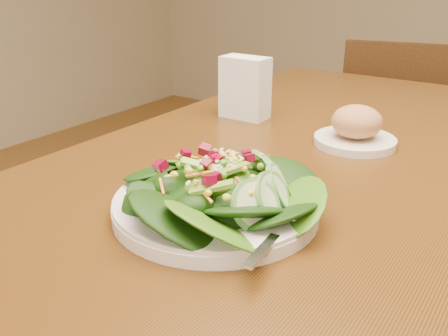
{
  "coord_description": "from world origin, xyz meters",
  "views": [
    {
      "loc": [
        0.28,
        -0.8,
        1.07
      ],
      "look_at": [
        -0.07,
        -0.28,
        0.81
      ],
      "focal_mm": 40.0,
      "sensor_mm": 36.0,
      "label": 1
    }
  ],
  "objects": [
    {
      "name": "dining_table",
      "position": [
        0.0,
        0.0,
        0.65
      ],
      "size": [
        0.9,
        1.4,
        0.75
      ],
      "color": "#4F2F13",
      "rests_on": "ground_plane"
    },
    {
      "name": "chair_far",
      "position": [
        -0.22,
        1.06,
        0.44
      ],
      "size": [
        0.46,
        0.46,
        0.82
      ],
      "rotation": [
        0.0,
        0.0,
        3.38
      ],
      "color": "#44260D",
      "rests_on": "ground_plane"
    },
    {
      "name": "bread_plate",
      "position": [
        -0.02,
        0.07,
        0.78
      ],
      "size": [
        0.15,
        0.15,
        0.08
      ],
      "color": "white",
      "rests_on": "dining_table"
    },
    {
      "name": "napkin_holder",
      "position": [
        -0.28,
        0.11,
        0.82
      ],
      "size": [
        0.1,
        0.06,
        0.13
      ],
      "rotation": [
        0.0,
        0.0,
        -0.0
      ],
      "color": "white",
      "rests_on": "dining_table"
    },
    {
      "name": "salad_plate",
      "position": [
        -0.06,
        -0.3,
        0.78
      ],
      "size": [
        0.28,
        0.28,
        0.08
      ],
      "rotation": [
        0.0,
        0.0,
        -0.37
      ],
      "color": "white",
      "rests_on": "dining_table"
    }
  ]
}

